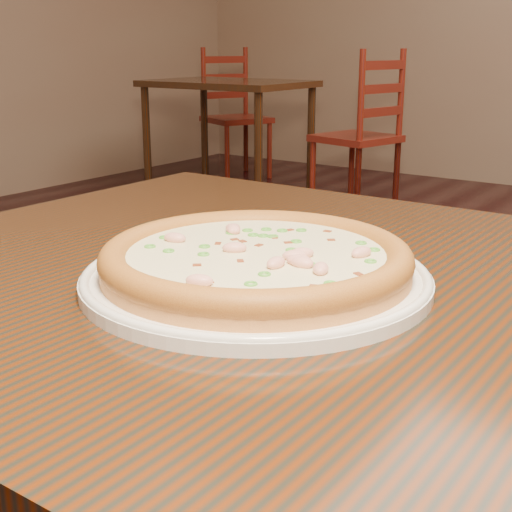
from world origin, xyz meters
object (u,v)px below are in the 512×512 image
Objects in this scene: chair_b at (363,138)px; plate at (256,277)px; hero_table at (384,389)px; bg_table_left at (228,96)px; pizza at (256,259)px; chair_a at (233,118)px.

plate is at bearing -64.78° from chair_b.
bg_table_left is (-2.60, 3.14, 0.00)m from hero_table.
plate reaches higher than bg_table_left.
pizza is 0.32× the size of chair_b.
bg_table_left is at bearing 127.83° from plate.
pizza is 4.81m from chair_a.
plate is 0.36× the size of chair_b.
chair_a is at bearing 128.84° from hero_table.
chair_b is (1.35, -0.51, 0.00)m from chair_a.
pizza is (-0.12, -0.05, 0.13)m from hero_table.
chair_a is 1.00× the size of chair_b.
pizza is at bearing -157.34° from hero_table.
plate is (-0.12, -0.05, 0.11)m from hero_table.
chair_b reaches higher than hero_table.
hero_table is 1.26× the size of chair_a.
hero_table is at bearing -51.16° from chair_a.
hero_table is 3.50× the size of plate.
chair_a is (-2.91, 3.81, -0.34)m from pizza.
chair_b is at bearing 115.22° from plate.
chair_a is (-0.43, 0.63, -0.22)m from bg_table_left.
pizza is at bearing -6.44° from plate.
hero_table is 3.67m from chair_b.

